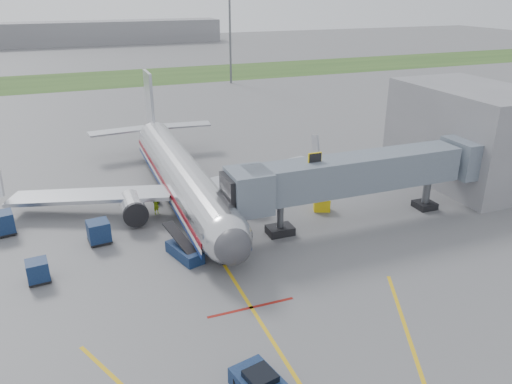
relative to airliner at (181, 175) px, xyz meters
name	(u,v)px	position (x,y,z in m)	size (l,w,h in m)	color
ground	(232,277)	(0.00, -15.25, -2.65)	(400.00, 400.00, 0.00)	#565659
grass_strip	(106,79)	(0.00, 74.75, -2.64)	(300.00, 25.00, 0.01)	#2D4C1E
apron_markings	(271,339)	(0.00, -22.65, -2.64)	(21.52, 50.00, 0.01)	gold
airliner	(181,175)	(0.00, 0.00, 0.00)	(32.10, 35.67, 10.25)	silver
jet_bridge	(354,175)	(12.86, -10.25, 1.82)	(25.30, 4.00, 6.90)	slate
terminal	(469,134)	(30.00, -5.25, 2.35)	(10.00, 16.00, 10.00)	slate
light_mast_right	(230,32)	(25.00, 59.75, 8.13)	(2.00, 0.44, 20.40)	#595B60
distant_terminal	(53,34)	(-10.00, 154.75, 1.35)	(120.00, 14.00, 8.00)	slate
baggage_cart_a	(38,271)	(-13.00, -10.84, -1.81)	(1.66, 1.66, 1.63)	#0D1A3D
baggage_cart_b	(99,232)	(-8.44, -6.31, -1.68)	(1.93, 1.93, 1.89)	#0D1A3D
baggage_cart_c	(3,223)	(-15.88, -1.83, -1.64)	(2.11, 2.11, 1.97)	#0D1A3D
belt_loader	(184,251)	(-2.52, -11.21, -2.12)	(2.43, 4.50, 2.12)	#0D1A3D
ground_power_cart	(322,205)	(11.58, -7.25, -2.05)	(1.77, 1.49, 1.20)	yellow
ramp_worker	(156,205)	(-3.00, -2.33, -1.80)	(0.62, 0.41, 1.70)	#B2E41A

